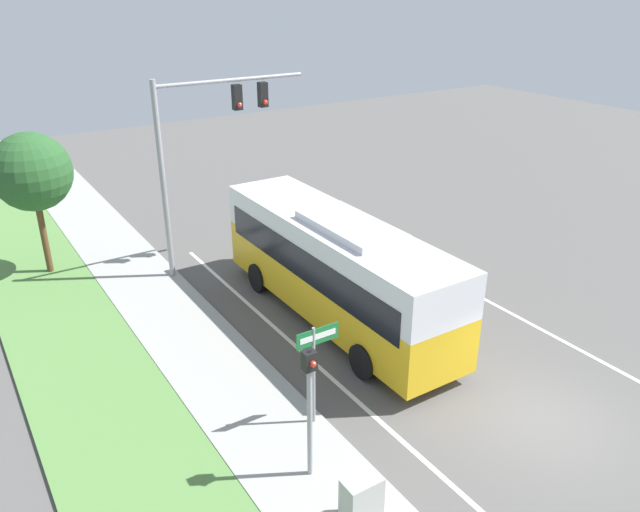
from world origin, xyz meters
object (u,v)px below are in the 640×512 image
(street_sign, at_px, (316,358))
(utility_cabinet, at_px, (361,502))
(signal_gantry, at_px, (203,138))
(pedestrian_signal, at_px, (310,395))
(bus, at_px, (336,263))

(street_sign, xyz_separation_m, utility_cabinet, (-0.98, -3.28, -1.26))
(street_sign, bearing_deg, signal_gantry, 80.92)
(pedestrian_signal, relative_size, street_sign, 1.18)
(bus, bearing_deg, signal_gantry, 106.94)
(signal_gantry, distance_m, pedestrian_signal, 12.25)
(signal_gantry, distance_m, street_sign, 10.70)
(signal_gantry, height_order, pedestrian_signal, signal_gantry)
(street_sign, height_order, utility_cabinet, street_sign)
(bus, xyz_separation_m, signal_gantry, (-1.80, 5.90, 3.12))
(pedestrian_signal, bearing_deg, utility_cabinet, -86.24)
(utility_cabinet, bearing_deg, pedestrian_signal, 93.76)
(bus, bearing_deg, street_sign, -129.13)
(pedestrian_signal, relative_size, utility_cabinet, 2.86)
(bus, bearing_deg, utility_cabinet, -120.45)
(pedestrian_signal, bearing_deg, street_sign, 53.81)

